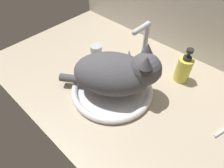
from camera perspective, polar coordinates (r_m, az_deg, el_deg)
The scene contains 7 objects.
countertop at distance 78.97cm, azimuth 3.95°, elevation -0.83°, with size 120.35×70.25×3.00cm, color #B7A88E.
backsplash_wall at distance 93.50cm, azimuth 20.10°, elevation 20.02°, with size 120.35×2.40×43.31cm, color beige.
sink_basin at distance 74.40cm, azimuth -0.00°, elevation -1.55°, with size 31.99×31.99×2.46cm.
faucet at distance 80.56cm, azimuth 9.30°, elevation 9.41°, with size 18.70×11.12×22.28cm.
cat at distance 67.65cm, azimuth 2.06°, elevation 3.33°, with size 35.19×30.55×19.03cm.
soap_pump_bottle at distance 81.23cm, azimuth 20.79°, elevation 4.32°, with size 5.92×5.92×15.21cm.
metal_jar at distance 89.66cm, azimuth -4.81°, elevation 9.83°, with size 5.49×5.49×6.23cm.
Camera 1 is at (32.44, -42.85, 59.36)cm, focal length 30.27 mm.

